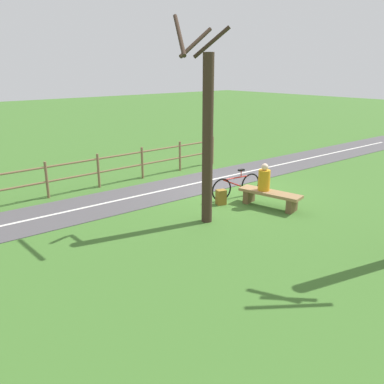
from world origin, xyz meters
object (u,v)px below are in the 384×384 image
at_px(bench, 270,196).
at_px(backpack, 221,197).
at_px(person_seated, 264,179).
at_px(tree_far_right, 206,132).
at_px(bicycle, 236,186).

bearing_deg(bench, backpack, 29.08).
bearing_deg(person_seated, tree_far_right, 73.25).
distance_m(bench, person_seated, 0.51).
xyz_separation_m(bicycle, backpack, (-0.13, 0.75, -0.15)).
xyz_separation_m(bench, person_seated, (0.20, 0.04, 0.46)).
bearing_deg(bicycle, backpack, 18.09).
bearing_deg(bicycle, bench, 105.60).
height_order(backpack, tree_far_right, tree_far_right).
xyz_separation_m(person_seated, bicycle, (0.94, 0.10, -0.41)).
height_order(person_seated, tree_far_right, tree_far_right).
bearing_deg(backpack, bicycle, -80.44).
distance_m(bench, tree_far_right, 2.87).
bearing_deg(tree_far_right, backpack, -60.97).
bearing_deg(person_seated, bench, -180.00).
relative_size(bench, person_seated, 2.37).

